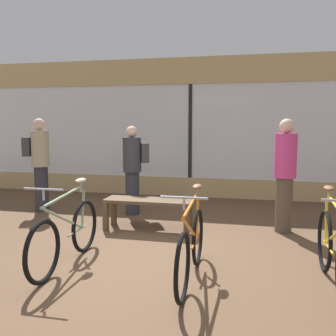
{
  "coord_description": "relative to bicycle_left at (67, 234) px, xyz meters",
  "views": [
    {
      "loc": [
        1.41,
        -4.38,
        1.72
      ],
      "look_at": [
        0.0,
        1.85,
        0.95
      ],
      "focal_mm": 40.0,
      "sensor_mm": 36.0,
      "label": 1
    }
  ],
  "objects": [
    {
      "name": "bicycle_right",
      "position": [
        1.54,
        -0.1,
        0.0
      ],
      "size": [
        0.46,
        1.7,
        1.03
      ],
      "color": "black",
      "rests_on": "ground_plane"
    },
    {
      "name": "customer_by_window",
      "position": [
        -1.86,
        2.47,
        0.59
      ],
      "size": [
        0.54,
        0.42,
        1.81
      ],
      "color": "#2D2D38",
      "rests_on": "ground_plane"
    },
    {
      "name": "bicycle_far_right",
      "position": [
        3.02,
        0.01,
        0.01
      ],
      "size": [
        0.46,
        1.76,
        1.04
      ],
      "color": "black",
      "rests_on": "ground_plane"
    },
    {
      "name": "ground_plane",
      "position": [
        0.76,
        0.37,
        -0.39
      ],
      "size": [
        24.0,
        24.0,
        0.0
      ],
      "primitive_type": "plane",
      "color": "brown"
    },
    {
      "name": "customer_near_rack",
      "position": [
        -0.0,
        2.62,
        0.51
      ],
      "size": [
        0.55,
        0.45,
        1.67
      ],
      "color": "#2D2D38",
      "rests_on": "ground_plane"
    },
    {
      "name": "bicycle_left",
      "position": [
        0.0,
        0.0,
        0.0
      ],
      "size": [
        0.46,
        1.73,
        1.03
      ],
      "color": "black",
      "rests_on": "ground_plane"
    },
    {
      "name": "shop_back_wall",
      "position": [
        0.76,
        4.57,
        1.25
      ],
      "size": [
        12.0,
        0.08,
        3.2
      ],
      "color": "tan",
      "rests_on": "ground_plane"
    },
    {
      "name": "customer_mid_floor",
      "position": [
        2.67,
        2.05,
        0.56
      ],
      "size": [
        0.47,
        0.47,
        1.79
      ],
      "color": "brown",
      "rests_on": "ground_plane"
    },
    {
      "name": "display_bench",
      "position": [
        0.55,
        1.68,
        0.02
      ],
      "size": [
        1.4,
        0.44,
        0.5
      ],
      "color": "brown",
      "rests_on": "ground_plane"
    }
  ]
}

